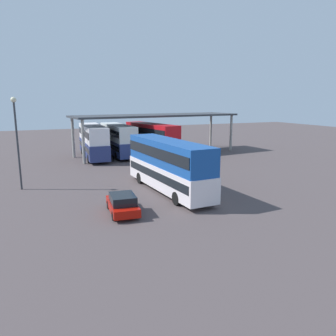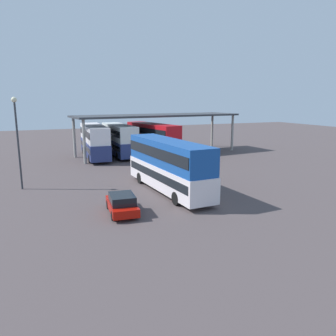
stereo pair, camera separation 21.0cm
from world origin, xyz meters
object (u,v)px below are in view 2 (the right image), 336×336
object	(u,v)px
double_decker_near_canopy	(94,140)
double_decker_far_right	(152,138)
double_decker_main	(168,164)
lamppost_tall	(17,132)
parked_hatchback	(122,204)
double_decker_mid_row	(119,139)

from	to	relation	value
double_decker_near_canopy	double_decker_far_right	bearing A→B (deg)	-98.54
double_decker_main	lamppost_tall	xyz separation A→B (m)	(-11.27, 5.59, 2.53)
double_decker_main	double_decker_near_canopy	size ratio (longest dim) A/B	1.02
double_decker_near_canopy	double_decker_far_right	xyz separation A→B (m)	(7.61, -1.58, 0.05)
lamppost_tall	parked_hatchback	bearing A→B (deg)	-56.30
parked_hatchback	double_decker_far_right	world-z (taller)	double_decker_far_right
double_decker_near_canopy	double_decker_far_right	size ratio (longest dim) A/B	1.02
parked_hatchback	double_decker_far_right	distance (m)	23.56
double_decker_mid_row	lamppost_tall	world-z (taller)	lamppost_tall
lamppost_tall	double_decker_near_canopy	bearing A→B (deg)	56.53
double_decker_main	double_decker_far_right	world-z (taller)	double_decker_far_right
double_decker_main	double_decker_far_right	distance (m)	18.13
double_decker_main	parked_hatchback	size ratio (longest dim) A/B	2.91
double_decker_mid_row	double_decker_near_canopy	bearing A→B (deg)	95.61
parked_hatchback	double_decker_near_canopy	bearing A→B (deg)	-0.49
double_decker_main	double_decker_far_right	size ratio (longest dim) A/B	1.04
parked_hatchback	double_decker_main	bearing A→B (deg)	-46.92
double_decker_main	lamppost_tall	size ratio (longest dim) A/B	1.50
double_decker_far_right	lamppost_tall	bearing A→B (deg)	116.20
parked_hatchback	lamppost_tall	distance (m)	12.04
double_decker_mid_row	lamppost_tall	size ratio (longest dim) A/B	1.35
double_decker_mid_row	double_decker_far_right	bearing A→B (deg)	-114.84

